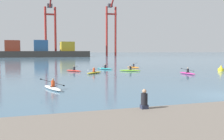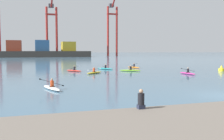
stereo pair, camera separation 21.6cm
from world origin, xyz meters
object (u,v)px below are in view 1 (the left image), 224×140
at_px(kayak_yellow, 94,72).
at_px(kayak_red, 74,70).
at_px(container_barge, 41,51).
at_px(seated_onlooker, 144,100).
at_px(kayak_orange, 133,67).
at_px(kayak_teal, 105,68).
at_px(kayak_magenta, 187,73).
at_px(channel_buoy, 221,69).
at_px(kayak_white, 53,88).
at_px(kayak_lime, 130,70).
at_px(gantry_crane_east_mid, 111,23).
at_px(gantry_crane_west_mid, 50,24).

bearing_deg(kayak_yellow, kayak_red, 117.38).
distance_m(container_barge, seated_onlooker, 122.00).
xyz_separation_m(kayak_orange, kayak_teal, (-6.04, -1.69, 0.00)).
distance_m(kayak_magenta, kayak_red, 16.98).
relative_size(kayak_magenta, kayak_red, 1.07).
bearing_deg(kayak_orange, seated_onlooker, -111.67).
relative_size(container_barge, channel_buoy, 47.66).
bearing_deg(channel_buoy, kayak_teal, 150.59).
height_order(kayak_white, kayak_yellow, kayak_white).
xyz_separation_m(channel_buoy, kayak_orange, (-10.48, 11.00, -0.19)).
xyz_separation_m(kayak_orange, kayak_red, (-11.95, -4.73, -0.00)).
xyz_separation_m(container_barge, kayak_yellow, (3.87, -97.22, -2.67)).
xyz_separation_m(channel_buoy, kayak_red, (-22.43, 6.27, -0.19)).
distance_m(kayak_lime, kayak_teal, 5.77).
bearing_deg(kayak_magenta, channel_buoy, 19.62).
relative_size(gantry_crane_east_mid, channel_buoy, 41.67).
height_order(kayak_yellow, kayak_teal, same).
bearing_deg(kayak_white, gantry_crane_west_mid, 85.86).
height_order(gantry_crane_east_mid, kayak_lime, gantry_crane_east_mid).
relative_size(kayak_orange, kayak_yellow, 1.17).
height_order(container_barge, gantry_crane_west_mid, gantry_crane_west_mid).
bearing_deg(kayak_lime, container_barge, 96.14).
distance_m(container_barge, channel_buoy, 102.10).
relative_size(channel_buoy, kayak_yellow, 0.34).
height_order(kayak_magenta, kayak_yellow, same).
distance_m(kayak_magenta, kayak_orange, 14.10).
bearing_deg(kayak_yellow, channel_buoy, -5.58).
bearing_deg(kayak_red, kayak_magenta, -32.70).
xyz_separation_m(gantry_crane_west_mid, kayak_orange, (7.64, -101.10, -17.75)).
relative_size(kayak_magenta, kayak_lime, 1.07).
distance_m(gantry_crane_east_mid, kayak_orange, 108.30).
xyz_separation_m(container_barge, kayak_white, (-2.98, -110.66, -2.67)).
distance_m(channel_buoy, seated_onlooker, 33.04).
relative_size(channel_buoy, kayak_lime, 0.31).
bearing_deg(gantry_crane_west_mid, channel_buoy, -80.82).
bearing_deg(kayak_lime, kayak_orange, 63.60).
distance_m(kayak_orange, seated_onlooker, 36.38).
relative_size(container_barge, gantry_crane_west_mid, 1.37).
bearing_deg(container_barge, gantry_crane_east_mid, 19.19).
bearing_deg(kayak_white, kayak_red, 75.37).
distance_m(kayak_magenta, kayak_lime, 9.11).
bearing_deg(gantry_crane_west_mid, gantry_crane_east_mid, 2.60).
height_order(kayak_orange, kayak_white, kayak_white).
xyz_separation_m(kayak_lime, seated_onlooker, (-10.05, -26.99, 0.88)).
bearing_deg(channel_buoy, kayak_white, -157.04).
bearing_deg(kayak_magenta, gantry_crane_east_mid, 77.52).
bearing_deg(gantry_crane_west_mid, kayak_white, -94.14).
bearing_deg(kayak_magenta, container_barge, 98.87).
xyz_separation_m(kayak_yellow, kayak_teal, (3.69, 7.34, 0.00)).
bearing_deg(container_barge, seated_onlooker, -89.92).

